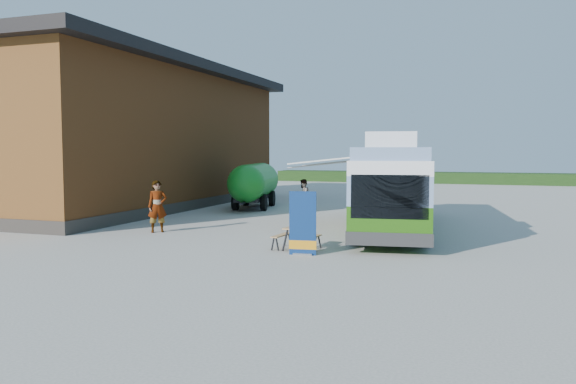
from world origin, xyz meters
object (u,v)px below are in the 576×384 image
at_px(bus, 392,185).
at_px(person_b, 303,196).
at_px(banner, 303,229).
at_px(picnic_table, 296,232).
at_px(person_a, 157,206).
at_px(slurry_tanker, 254,183).

bearing_deg(bus, person_b, 129.93).
distance_m(bus, banner, 6.50).
height_order(banner, picnic_table, banner).
bearing_deg(picnic_table, person_a, 169.07).
xyz_separation_m(picnic_table, person_a, (-5.92, 1.75, 0.43)).
distance_m(banner, picnic_table, 0.95).
xyz_separation_m(banner, person_b, (-3.39, 10.71, 0.06)).
relative_size(person_a, person_b, 1.18).
bearing_deg(banner, picnic_table, 111.35).
xyz_separation_m(person_b, slurry_tanker, (-3.02, 1.11, 0.53)).
height_order(bus, person_a, bus).
height_order(banner, person_a, person_a).
relative_size(picnic_table, person_a, 0.70).
xyz_separation_m(picnic_table, slurry_tanker, (-5.96, 11.01, 0.81)).
relative_size(bus, slurry_tanker, 1.91).
bearing_deg(banner, person_a, 150.19).
height_order(bus, person_b, bus).
bearing_deg(person_a, bus, -14.16).
bearing_deg(banner, person_b, 99.57).
relative_size(bus, picnic_table, 8.93).
xyz_separation_m(bus, person_b, (-4.96, 4.48, -0.89)).
bearing_deg(person_b, slurry_tanker, -103.36).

